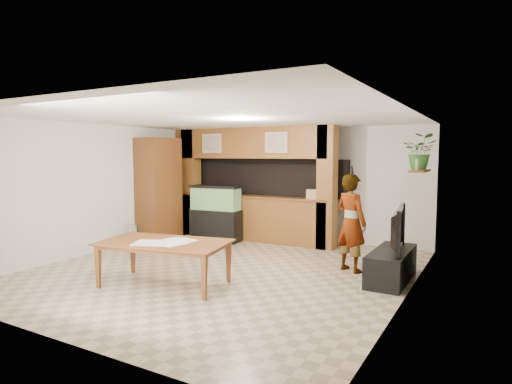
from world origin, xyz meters
The scene contains 22 objects.
floor centered at (0.00, 0.00, 0.00)m, with size 6.50×6.50×0.00m, color tan.
ceiling centered at (0.00, 0.00, 2.60)m, with size 6.50×6.50×0.00m, color white.
wall_back centered at (0.00, 3.25, 1.30)m, with size 6.00×6.00×0.00m, color beige.
wall_left centered at (-3.00, 0.00, 1.30)m, with size 6.50×6.50×0.00m, color beige.
wall_right centered at (3.00, 0.00, 1.30)m, with size 6.50×6.50×0.00m, color beige.
partition centered at (-0.95, 2.64, 1.31)m, with size 4.20×0.99×2.60m.
wall_clock centered at (-2.97, 1.00, 1.90)m, with size 0.05×0.25×0.25m.
wall_shelf centered at (2.85, 1.95, 1.70)m, with size 0.25×0.90×0.04m, color brown.
pantry_cabinet centered at (-2.70, 1.34, 1.18)m, with size 0.59×0.97×2.36m, color brown.
trash_can centered at (-2.50, 0.28, 0.27)m, with size 0.30×0.30×0.54m, color #B2B2B7.
aquarium centered at (-1.54, 1.95, 0.63)m, with size 1.16×0.44×1.29m.
tv_stand centered at (2.65, 0.76, 0.24)m, with size 0.53×1.45×0.48m, color black.
television centered at (2.65, 0.76, 0.83)m, with size 1.22×0.16×0.70m, color black.
photo_frame centered at (2.85, 1.65, 1.81)m, with size 0.03×0.14×0.18m, color tan.
potted_plant centered at (2.82, 2.19, 2.04)m, with size 0.58×0.50×0.64m, color #2B5D25.
person centered at (1.92, 0.98, 0.84)m, with size 0.61×0.40×1.67m, color tan.
microphone centered at (1.97, 0.82, 1.72)m, with size 0.04×0.04×0.16m, color black.
dining_table centered at (-0.29, -1.23, 0.34)m, with size 1.92×1.07×0.68m, color brown.
newspaper_a centered at (-0.34, -1.37, 0.68)m, with size 0.60×0.44×0.01m, color silver.
newspaper_b centered at (-0.16, -1.24, 0.68)m, with size 0.53×0.38×0.01m, color silver.
newspaper_c centered at (-0.14, -1.03, 0.68)m, with size 0.50×0.36×0.01m, color silver.
counter_box centered at (0.66, 2.45, 1.14)m, with size 0.31×0.21×0.21m, color #A48359.
Camera 1 is at (4.04, -6.06, 1.99)m, focal length 30.00 mm.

